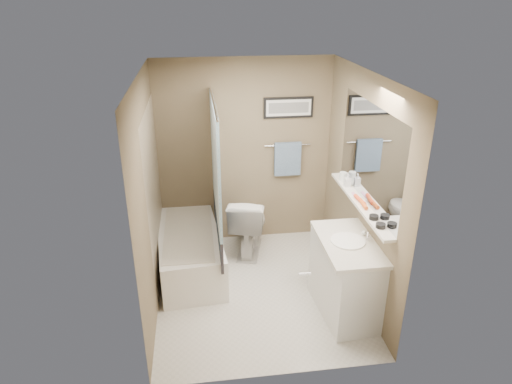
{
  "coord_description": "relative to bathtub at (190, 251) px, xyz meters",
  "views": [
    {
      "loc": [
        -0.59,
        -4.22,
        3.11
      ],
      "look_at": [
        0.0,
        0.15,
        1.15
      ],
      "focal_mm": 32.0,
      "sensor_mm": 36.0,
      "label": 1
    }
  ],
  "objects": [
    {
      "name": "vanity",
      "position": [
        1.6,
        -1.0,
        0.15
      ],
      "size": [
        0.57,
        0.94,
        0.8
      ],
      "primitive_type": "cube",
      "rotation": [
        0.0,
        0.0,
        0.08
      ],
      "color": "silver",
      "rests_on": "ground"
    },
    {
      "name": "candle_bowl_near",
      "position": [
        1.79,
        -1.25,
        0.89
      ],
      "size": [
        0.09,
        0.09,
        0.04
      ],
      "primitive_type": "cylinder",
      "color": "black",
      "rests_on": "shelf"
    },
    {
      "name": "curtain_upper",
      "position": [
        0.35,
        -0.03,
        1.15
      ],
      "size": [
        0.03,
        1.45,
        1.28
      ],
      "primitive_type": "cube",
      "color": "white",
      "rests_on": "curtain_rod"
    },
    {
      "name": "wall_front",
      "position": [
        0.75,
        -1.76,
        0.95
      ],
      "size": [
        2.2,
        0.04,
        2.4
      ],
      "primitive_type": "cube",
      "color": "brown",
      "rests_on": "ground"
    },
    {
      "name": "ceiling",
      "position": [
        0.75,
        -0.53,
        2.13
      ],
      "size": [
        2.2,
        2.5,
        0.04
      ],
      "primitive_type": "cube",
      "color": "silver",
      "rests_on": "wall_back"
    },
    {
      "name": "door",
      "position": [
        1.3,
        -1.77,
        0.75
      ],
      "size": [
        0.8,
        0.02,
        2.0
      ],
      "primitive_type": "cube",
      "color": "silver",
      "rests_on": "wall_front"
    },
    {
      "name": "faucet_spout",
      "position": [
        1.78,
        -1.0,
        0.64
      ],
      "size": [
        0.02,
        0.02,
        0.1
      ],
      "primitive_type": "cylinder",
      "color": "white",
      "rests_on": "countertop"
    },
    {
      "name": "curtain_lower",
      "position": [
        0.35,
        -0.03,
        0.33
      ],
      "size": [
        0.03,
        1.45,
        0.36
      ],
      "primitive_type": "cube",
      "color": "#233041",
      "rests_on": "curtain_rod"
    },
    {
      "name": "soap_bottle",
      "position": [
        1.79,
        -0.28,
        0.94
      ],
      "size": [
        0.07,
        0.07,
        0.14
      ],
      "primitive_type": "imported",
      "rotation": [
        0.0,
        0.0,
        0.13
      ],
      "color": "#999999",
      "rests_on": "shelf"
    },
    {
      "name": "countertop",
      "position": [
        1.59,
        -1.0,
        0.57
      ],
      "size": [
        0.54,
        0.96,
        0.04
      ],
      "primitive_type": "cube",
      "color": "beige",
      "rests_on": "vanity"
    },
    {
      "name": "art_frame",
      "position": [
        1.3,
        0.7,
        1.53
      ],
      "size": [
        0.62,
        0.02,
        0.26
      ],
      "primitive_type": "cube",
      "color": "black",
      "rests_on": "wall_back"
    },
    {
      "name": "hair_brush_back",
      "position": [
        1.79,
        -0.69,
        0.89
      ],
      "size": [
        0.06,
        0.22,
        0.04
      ],
      "primitive_type": "cylinder",
      "rotation": [
        1.57,
        0.0,
        0.1
      ],
      "color": "#EA4821",
      "rests_on": "shelf"
    },
    {
      "name": "sink_basin",
      "position": [
        1.58,
        -1.0,
        0.6
      ],
      "size": [
        0.34,
        0.34,
        0.01
      ],
      "primitive_type": "cylinder",
      "color": "white",
      "rests_on": "countertop"
    },
    {
      "name": "wall_left",
      "position": [
        -0.33,
        -0.53,
        0.95
      ],
      "size": [
        0.04,
        2.5,
        2.4
      ],
      "primitive_type": "cube",
      "color": "brown",
      "rests_on": "ground"
    },
    {
      "name": "art_image",
      "position": [
        1.3,
        0.68,
        1.53
      ],
      "size": [
        0.5,
        0.0,
        0.13
      ],
      "primitive_type": "cube",
      "color": "#595959",
      "rests_on": "art_mat"
    },
    {
      "name": "bathtub",
      "position": [
        0.0,
        0.0,
        0.0
      ],
      "size": [
        0.82,
        1.55,
        0.5
      ],
      "primitive_type": "cube",
      "rotation": [
        0.0,
        0.0,
        0.09
      ],
      "color": "white",
      "rests_on": "ground"
    },
    {
      "name": "glass_jar",
      "position": [
        1.79,
        -0.12,
        0.92
      ],
      "size": [
        0.08,
        0.08,
        0.1
      ],
      "primitive_type": "cylinder",
      "color": "white",
      "rests_on": "shelf"
    },
    {
      "name": "pink_comb",
      "position": [
        1.79,
        -0.54,
        0.87
      ],
      "size": [
        0.03,
        0.16,
        0.01
      ],
      "primitive_type": "cube",
      "rotation": [
        0.0,
        0.0,
        -0.03
      ],
      "color": "pink",
      "rests_on": "shelf"
    },
    {
      "name": "faucet_knob",
      "position": [
        1.78,
        -0.9,
        0.62
      ],
      "size": [
        0.05,
        0.05,
        0.05
      ],
      "primitive_type": "sphere",
      "color": "white",
      "rests_on": "countertop"
    },
    {
      "name": "curtain_rod",
      "position": [
        0.35,
        -0.03,
        1.8
      ],
      "size": [
        0.02,
        1.55,
        0.02
      ],
      "primitive_type": "cylinder",
      "rotation": [
        1.57,
        0.0,
        0.0
      ],
      "color": "silver",
      "rests_on": "wall_left"
    },
    {
      "name": "shelf",
      "position": [
        1.79,
        -0.68,
        0.85
      ],
      "size": [
        0.12,
        1.6,
        0.03
      ],
      "primitive_type": "cube",
      "color": "silver",
      "rests_on": "wall_right"
    },
    {
      "name": "towel",
      "position": [
        1.3,
        0.66,
        0.87
      ],
      "size": [
        0.34,
        0.05,
        0.44
      ],
      "primitive_type": "cube",
      "color": "#87A7C5",
      "rests_on": "towel_bar"
    },
    {
      "name": "tile_surround",
      "position": [
        -0.34,
        -0.03,
        0.75
      ],
      "size": [
        0.02,
        1.55,
        2.0
      ],
      "primitive_type": "cube",
      "color": "tan",
      "rests_on": "wall_left"
    },
    {
      "name": "tub_rim",
      "position": [
        -0.0,
        0.0,
        0.25
      ],
      "size": [
        0.56,
        1.36,
        0.02
      ],
      "primitive_type": "cube",
      "color": "beige",
      "rests_on": "bathtub"
    },
    {
      "name": "art_mat",
      "position": [
        1.3,
        0.69,
        1.53
      ],
      "size": [
        0.56,
        0.0,
        0.2
      ],
      "primitive_type": "cube",
      "color": "white",
      "rests_on": "art_frame"
    },
    {
      "name": "hair_brush_front",
      "position": [
        1.79,
        -0.79,
        0.89
      ],
      "size": [
        0.05,
        0.22,
        0.04
      ],
      "primitive_type": "cylinder",
      "rotation": [
        1.57,
        0.0,
        -0.05
      ],
      "color": "#DD591F",
      "rests_on": "shelf"
    },
    {
      "name": "mirror",
      "position": [
        1.84,
        -0.68,
        1.37
      ],
      "size": [
        0.02,
        1.6,
        1.0
      ],
      "primitive_type": "cube",
      "color": "silver",
      "rests_on": "wall_right"
    },
    {
      "name": "towel_bar",
      "position": [
        1.3,
        0.68,
        1.05
      ],
      "size": [
        0.6,
        0.02,
        0.02
      ],
      "primitive_type": "cylinder",
      "rotation": [
        0.0,
        1.57,
        0.0
      ],
      "color": "silver",
      "rests_on": "wall_back"
    },
    {
      "name": "door_handle",
      "position": [
        0.97,
        -1.72,
        0.75
      ],
      "size": [
        0.1,
        0.02,
        0.02
      ],
      "primitive_type": "cylinder",
      "rotation": [
        0.0,
        1.57,
        0.0
      ],
      "color": "silver",
      "rests_on": "door"
    },
    {
      "name": "ground",
      "position": [
        0.75,
        -0.53,
        -0.25
      ],
      "size": [
        2.5,
        2.5,
        0.0
      ],
      "primitive_type": "plane",
      "color": "beige",
      "rests_on": "ground"
    },
    {
      "name": "wall_back",
      "position": [
        0.75,
        0.7,
        0.95
      ],
      "size": [
        2.2,
        0.04,
        2.4
      ],
      "primitive_type": "cube",
      "color": "brown",
      "rests_on": "ground"
    },
    {
      "name": "wall_right",
      "position": [
        1.83,
        -0.53,
        0.95
      ],
      "size": [
        0.04,
        2.5,
        2.4
      ],
      "primitive_type": "cube",
      "color": "brown",
      "rests_on": "ground"
    },
    {
      "name": "toilet",
      "position": [
        0.75,
        0.33,
        0.15
      ],
      "size": [
        0.62,
        0.86,
        0.79
      ],
      "primitive_type": "imported",
      "rotation": [
        0.0,
        0.0,
        2.89
      ],
      "color": "silver",
      "rests_on": "ground"
    },
    {
      "name": "candle_bowl_far",
      "position": [
        1.79,
        -1.08,
        0.89
      ],
      "size": [
        0.09,
        0.09,
        0.04
      ],
      "primitive_type": "cylinder",
      "color": "black",
      "rests_on": "shelf"
    }
  ]
}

